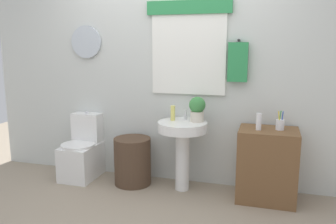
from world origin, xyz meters
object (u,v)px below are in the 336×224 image
(toilet, at_px, (83,153))
(soap_bottle, at_px, (173,113))
(laundry_hamper, at_px, (133,161))
(toothbrush_cup, at_px, (280,124))
(pedestal_sink, at_px, (182,139))
(potted_plant, at_px, (197,108))
(lotion_bottle, at_px, (259,122))
(wooden_cabinet, at_px, (267,165))

(toilet, xyz_separation_m, soap_bottle, (1.09, 0.02, 0.54))
(laundry_hamper, height_order, toothbrush_cup, toothbrush_cup)
(toilet, height_order, pedestal_sink, toilet)
(laundry_hamper, distance_m, pedestal_sink, 0.64)
(potted_plant, bearing_deg, laundry_hamper, -175.17)
(toilet, relative_size, potted_plant, 2.87)
(potted_plant, distance_m, lotion_bottle, 0.64)
(toilet, relative_size, pedestal_sink, 1.02)
(pedestal_sink, distance_m, lotion_bottle, 0.80)
(wooden_cabinet, xyz_separation_m, toothbrush_cup, (0.10, 0.02, 0.41))
(toothbrush_cup, bearing_deg, potted_plant, 177.23)
(soap_bottle, xyz_separation_m, lotion_bottle, (0.89, -0.09, -0.02))
(toilet, height_order, toothbrush_cup, toothbrush_cup)
(wooden_cabinet, distance_m, potted_plant, 0.90)
(toilet, bearing_deg, toothbrush_cup, -0.38)
(laundry_hamper, relative_size, soap_bottle, 3.31)
(wooden_cabinet, bearing_deg, toilet, 179.05)
(toothbrush_cup, bearing_deg, toilet, 179.62)
(toilet, relative_size, lotion_bottle, 4.61)
(toilet, xyz_separation_m, toothbrush_cup, (2.17, -0.01, 0.49))
(wooden_cabinet, relative_size, potted_plant, 2.74)
(lotion_bottle, height_order, toothbrush_cup, toothbrush_cup)
(toilet, distance_m, wooden_cabinet, 2.08)
(wooden_cabinet, bearing_deg, toothbrush_cup, 11.50)
(soap_bottle, bearing_deg, toothbrush_cup, -1.58)
(laundry_hamper, distance_m, soap_bottle, 0.72)
(pedestal_sink, height_order, soap_bottle, soap_bottle)
(toilet, xyz_separation_m, wooden_cabinet, (2.08, -0.03, 0.07))
(soap_bottle, xyz_separation_m, toothbrush_cup, (1.08, -0.03, -0.05))
(laundry_hamper, height_order, wooden_cabinet, wooden_cabinet)
(toilet, relative_size, soap_bottle, 4.77)
(wooden_cabinet, relative_size, soap_bottle, 4.56)
(laundry_hamper, xyz_separation_m, pedestal_sink, (0.57, 0.00, 0.30))
(wooden_cabinet, relative_size, toothbrush_cup, 3.89)
(lotion_bottle, bearing_deg, wooden_cabinet, 21.97)
(laundry_hamper, bearing_deg, toilet, 176.92)
(pedestal_sink, xyz_separation_m, potted_plant, (0.14, 0.06, 0.32))
(laundry_hamper, height_order, lotion_bottle, lotion_bottle)
(lotion_bottle, bearing_deg, toothbrush_cup, 16.88)
(toilet, relative_size, wooden_cabinet, 1.05)
(laundry_hamper, distance_m, wooden_cabinet, 1.44)
(soap_bottle, distance_m, toothbrush_cup, 1.09)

